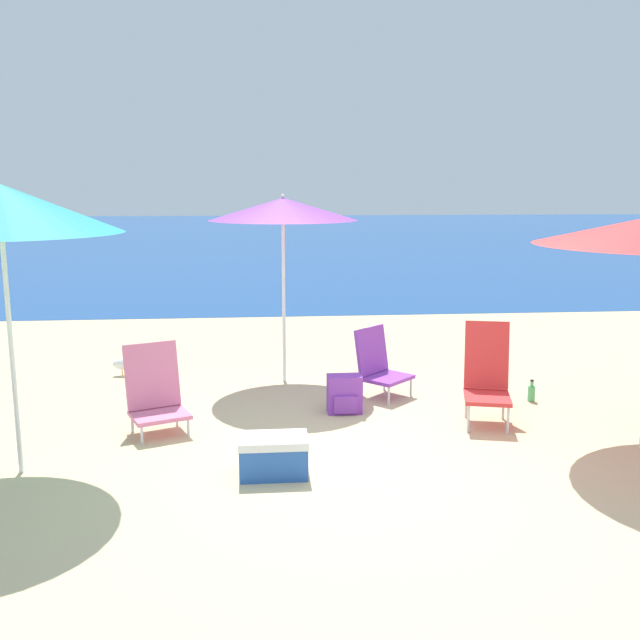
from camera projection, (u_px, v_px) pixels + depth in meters
name	position (u px, v px, depth m)	size (l,w,h in m)	color
ground_plane	(366.00, 458.00, 5.79)	(60.00, 60.00, 0.00)	#D1BA89
sea_water	(276.00, 235.00, 31.58)	(60.00, 40.00, 0.01)	#19478C
beach_umbrella_purple	(283.00, 209.00, 7.70)	(1.62, 1.62, 2.09)	white
beach_umbrella_teal	(0.00, 209.00, 5.13)	(1.75, 1.75, 2.24)	white
beach_chair_red	(487.00, 374.00, 6.62)	(0.54, 0.68, 0.92)	silver
beach_chair_purple	(379.00, 363.00, 7.44)	(0.66, 0.66, 0.72)	silver
beach_chair_pink	(155.00, 392.00, 6.38)	(0.63, 0.63, 0.79)	silver
backpack_purple	(345.00, 394.00, 6.92)	(0.33, 0.23, 0.37)	purple
water_bottle	(531.00, 393.00, 7.29)	(0.07, 0.07, 0.23)	#4CB266
cooler_box	(273.00, 456.00, 5.43)	(0.53, 0.34, 0.31)	#2859B2
seagull	(125.00, 364.00, 8.28)	(0.27, 0.11, 0.23)	gold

